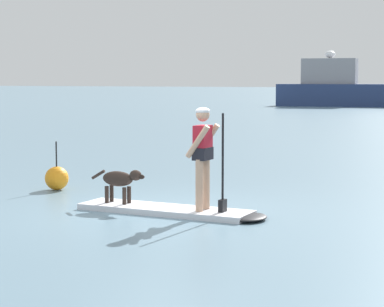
{
  "coord_description": "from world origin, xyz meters",
  "views": [
    {
      "loc": [
        5.84,
        -10.57,
        2.2
      ],
      "look_at": [
        0.0,
        1.0,
        0.9
      ],
      "focal_mm": 69.16,
      "sensor_mm": 36.0,
      "label": 1
    }
  ],
  "objects_px": {
    "paddleboard": "(177,211)",
    "person_paddler": "(204,151)",
    "moored_boat_port": "(336,88)",
    "marker_buoy": "(57,178)",
    "dog": "(120,180)"
  },
  "relations": [
    {
      "from": "paddleboard",
      "to": "moored_boat_port",
      "type": "bearing_deg",
      "value": 102.99
    },
    {
      "from": "person_paddler",
      "to": "marker_buoy",
      "type": "xyz_separation_m",
      "value": [
        -3.87,
        1.25,
        -0.82
      ]
    },
    {
      "from": "dog",
      "to": "paddleboard",
      "type": "bearing_deg",
      "value": 0.81
    },
    {
      "from": "moored_boat_port",
      "to": "marker_buoy",
      "type": "relative_size",
      "value": 10.48
    },
    {
      "from": "marker_buoy",
      "to": "paddleboard",
      "type": "bearing_deg",
      "value": -20.42
    },
    {
      "from": "paddleboard",
      "to": "marker_buoy",
      "type": "distance_m",
      "value": 3.62
    },
    {
      "from": "person_paddler",
      "to": "marker_buoy",
      "type": "height_order",
      "value": "person_paddler"
    },
    {
      "from": "paddleboard",
      "to": "dog",
      "type": "distance_m",
      "value": 1.17
    },
    {
      "from": "moored_boat_port",
      "to": "dog",
      "type": "bearing_deg",
      "value": -78.2
    },
    {
      "from": "person_paddler",
      "to": "moored_boat_port",
      "type": "bearing_deg",
      "value": 103.51
    },
    {
      "from": "dog",
      "to": "moored_boat_port",
      "type": "xyz_separation_m",
      "value": [
        -10.42,
        49.89,
        0.99
      ]
    },
    {
      "from": "paddleboard",
      "to": "moored_boat_port",
      "type": "xyz_separation_m",
      "value": [
        -11.5,
        49.88,
        1.44
      ]
    },
    {
      "from": "paddleboard",
      "to": "person_paddler",
      "type": "relative_size",
      "value": 1.97
    },
    {
      "from": "person_paddler",
      "to": "dog",
      "type": "relative_size",
      "value": 1.58
    },
    {
      "from": "paddleboard",
      "to": "marker_buoy",
      "type": "bearing_deg",
      "value": 159.58
    }
  ]
}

